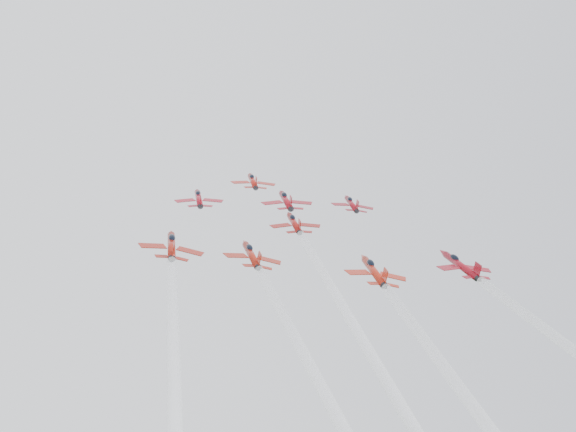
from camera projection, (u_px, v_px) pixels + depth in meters
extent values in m
cylinder|color=#AC1910|center=(253.00, 182.00, 157.30)|extent=(1.14, 9.18, 6.86)
cone|color=#AC1910|center=(247.00, 174.00, 163.13)|extent=(1.14, 2.53, 2.24)
cone|color=black|center=(258.00, 189.00, 151.96)|extent=(1.14, 1.67, 1.65)
ellipsoid|color=black|center=(251.00, 177.00, 159.36)|extent=(1.04, 2.41, 2.07)
cube|color=#AC1910|center=(241.00, 182.00, 155.77)|extent=(4.24, 2.73, 1.15)
cube|color=#AC1910|center=(266.00, 184.00, 157.34)|extent=(4.24, 2.73, 1.15)
cube|color=#AC1910|center=(258.00, 182.00, 152.76)|extent=(0.12, 2.72, 2.77)
cube|color=#AC1910|center=(251.00, 187.00, 152.51)|extent=(2.04, 1.35, 0.66)
cube|color=#AC1910|center=(264.00, 188.00, 153.32)|extent=(2.04, 1.35, 0.66)
cylinder|color=maroon|center=(199.00, 199.00, 137.05)|extent=(1.08, 8.64, 6.46)
cone|color=maroon|center=(195.00, 190.00, 142.53)|extent=(1.08, 2.38, 2.11)
cone|color=black|center=(203.00, 208.00, 132.02)|extent=(1.08, 1.58, 1.55)
ellipsoid|color=black|center=(198.00, 193.00, 138.98)|extent=(0.98, 2.27, 1.95)
cube|color=maroon|center=(185.00, 199.00, 135.61)|extent=(4.00, 2.57, 1.08)
cube|color=maroon|center=(213.00, 202.00, 137.09)|extent=(4.00, 2.57, 1.08)
cube|color=maroon|center=(203.00, 200.00, 132.78)|extent=(0.12, 2.56, 2.61)
cube|color=maroon|center=(195.00, 205.00, 132.54)|extent=(1.92, 1.27, 0.62)
cube|color=maroon|center=(209.00, 207.00, 133.30)|extent=(1.92, 1.27, 0.62)
cylinder|color=maroon|center=(286.00, 201.00, 146.45)|extent=(1.22, 9.82, 7.34)
cone|color=maroon|center=(279.00, 192.00, 152.67)|extent=(1.22, 2.70, 2.40)
cone|color=black|center=(294.00, 210.00, 140.73)|extent=(1.22, 1.79, 1.76)
ellipsoid|color=black|center=(284.00, 195.00, 148.64)|extent=(1.11, 2.58, 2.21)
cube|color=maroon|center=(273.00, 201.00, 144.81)|extent=(4.54, 2.93, 1.23)
cube|color=maroon|center=(301.00, 204.00, 146.49)|extent=(4.54, 2.93, 1.23)
cube|color=maroon|center=(293.00, 202.00, 141.59)|extent=(0.13, 2.91, 2.96)
cube|color=maroon|center=(285.00, 208.00, 141.32)|extent=(2.18, 1.45, 0.71)
cube|color=maroon|center=(300.00, 209.00, 142.19)|extent=(2.18, 1.45, 0.71)
cylinder|color=maroon|center=(352.00, 204.00, 152.88)|extent=(1.08, 8.65, 6.46)
cone|color=maroon|center=(343.00, 196.00, 158.36)|extent=(1.08, 2.38, 2.11)
cone|color=black|center=(360.00, 212.00, 147.84)|extent=(1.08, 1.58, 1.55)
ellipsoid|color=black|center=(349.00, 199.00, 154.81)|extent=(0.98, 2.27, 1.95)
cube|color=maroon|center=(341.00, 205.00, 151.43)|extent=(4.00, 2.58, 1.08)
cube|color=maroon|center=(364.00, 207.00, 152.91)|extent=(4.00, 2.58, 1.08)
cube|color=maroon|center=(360.00, 205.00, 148.59)|extent=(0.12, 2.56, 2.61)
cube|color=maroon|center=(353.00, 210.00, 148.35)|extent=(1.92, 1.28, 0.62)
cube|color=maroon|center=(365.00, 211.00, 149.12)|extent=(1.92, 1.28, 0.62)
cylinder|color=maroon|center=(295.00, 224.00, 132.11)|extent=(1.10, 8.82, 6.59)
cone|color=maroon|center=(287.00, 214.00, 137.70)|extent=(1.10, 2.43, 2.15)
cone|color=black|center=(302.00, 234.00, 126.97)|extent=(1.10, 1.61, 1.58)
ellipsoid|color=black|center=(292.00, 217.00, 134.08)|extent=(1.00, 2.31, 1.99)
cube|color=maroon|center=(281.00, 224.00, 130.63)|extent=(4.08, 2.63, 1.11)
cube|color=maroon|center=(310.00, 227.00, 132.14)|extent=(4.08, 2.63, 1.11)
cube|color=maroon|center=(302.00, 225.00, 127.74)|extent=(0.12, 2.61, 2.66)
cube|color=maroon|center=(293.00, 231.00, 127.50)|extent=(1.96, 1.30, 0.63)
cube|color=maroon|center=(308.00, 233.00, 128.28)|extent=(1.96, 1.30, 0.63)
cylinder|color=white|center=(402.00, 362.00, 85.33)|extent=(1.40, 74.55, 52.35)
cylinder|color=#9C1A0E|center=(171.00, 246.00, 109.69)|extent=(1.16, 9.32, 6.96)
cone|color=#9C1A0E|center=(168.00, 232.00, 115.60)|extent=(1.16, 2.57, 2.28)
cone|color=black|center=(175.00, 261.00, 104.26)|extent=(1.16, 1.70, 1.67)
ellipsoid|color=black|center=(170.00, 238.00, 111.77)|extent=(1.05, 2.45, 2.10)
cube|color=#9C1A0E|center=(153.00, 247.00, 108.13)|extent=(4.31, 2.78, 1.17)
cube|color=#9C1A0E|center=(191.00, 250.00, 109.72)|extent=(4.31, 2.78, 1.17)
cube|color=#9C1A0E|center=(175.00, 249.00, 105.07)|extent=(0.13, 2.76, 2.81)
cube|color=#9C1A0E|center=(164.00, 257.00, 104.81)|extent=(2.07, 1.37, 0.67)
cube|color=#9C1A0E|center=(185.00, 259.00, 105.64)|extent=(2.07, 1.37, 0.67)
cylinder|color=#A01D0F|center=(252.00, 256.00, 111.75)|extent=(1.09, 8.72, 6.52)
cone|color=#A01D0F|center=(244.00, 242.00, 117.28)|extent=(1.09, 2.40, 2.13)
cone|color=black|center=(259.00, 269.00, 106.67)|extent=(1.09, 1.59, 1.57)
ellipsoid|color=black|center=(249.00, 248.00, 113.70)|extent=(0.99, 2.29, 1.97)
cube|color=#A01D0F|center=(236.00, 257.00, 110.29)|extent=(4.03, 2.60, 1.09)
cube|color=#A01D0F|center=(269.00, 259.00, 111.78)|extent=(4.03, 2.60, 1.09)
cube|color=#A01D0F|center=(258.00, 259.00, 107.43)|extent=(0.12, 2.58, 2.63)
cube|color=#A01D0F|center=(249.00, 266.00, 107.19)|extent=(1.94, 1.29, 0.63)
cube|color=#A01D0F|center=(266.00, 267.00, 107.96)|extent=(1.94, 1.29, 0.63)
cylinder|color=#B12210|center=(374.00, 272.00, 114.13)|extent=(1.19, 9.57, 7.15)
cone|color=#B12210|center=(360.00, 257.00, 120.20)|extent=(1.19, 2.64, 2.34)
cone|color=black|center=(388.00, 287.00, 108.56)|extent=(1.19, 1.75, 1.72)
ellipsoid|color=black|center=(369.00, 263.00, 116.27)|extent=(1.08, 2.51, 2.16)
cube|color=#B12210|center=(359.00, 273.00, 112.53)|extent=(4.43, 2.85, 1.20)
cube|color=#B12210|center=(393.00, 276.00, 114.17)|extent=(4.43, 2.85, 1.20)
cube|color=#B12210|center=(387.00, 276.00, 109.39)|extent=(0.13, 2.84, 2.89)
cube|color=#B12210|center=(376.00, 284.00, 109.13)|extent=(2.13, 1.41, 0.69)
cube|color=#B12210|center=(395.00, 285.00, 109.98)|extent=(2.13, 1.41, 0.69)
cylinder|color=maroon|center=(461.00, 266.00, 124.77)|extent=(1.20, 9.62, 7.19)
cone|color=maroon|center=(444.00, 252.00, 130.87)|extent=(1.20, 2.65, 2.35)
cone|color=black|center=(478.00, 280.00, 119.16)|extent=(1.20, 1.76, 1.73)
ellipsoid|color=black|center=(455.00, 258.00, 126.92)|extent=(1.09, 2.53, 2.17)
cube|color=maroon|center=(448.00, 267.00, 123.16)|extent=(4.45, 2.87, 1.21)
cube|color=maroon|center=(478.00, 269.00, 124.80)|extent=(4.45, 2.87, 1.21)
cube|color=maroon|center=(476.00, 269.00, 120.00)|extent=(0.13, 2.85, 2.91)
cube|color=maroon|center=(467.00, 277.00, 119.74)|extent=(2.14, 1.42, 0.69)
cube|color=maroon|center=(483.00, 278.00, 120.59)|extent=(2.14, 1.42, 0.69)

